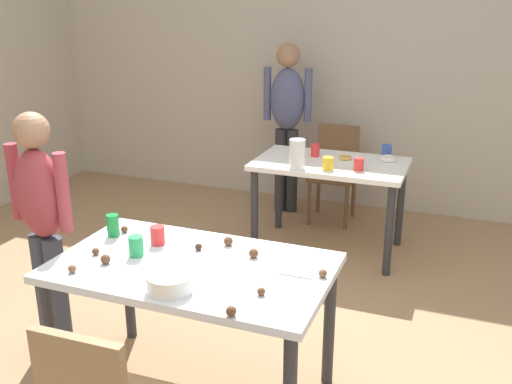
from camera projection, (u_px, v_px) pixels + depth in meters
The scene contains 29 objects.
wall_back at pixel (350, 72), 5.48m from camera, with size 6.40×0.10×2.60m, color #BCB2A3.
dining_table_near at pixel (193, 281), 2.85m from camera, with size 1.35×0.80×0.75m.
dining_table_far at pixel (330, 175), 4.59m from camera, with size 1.18×0.72×0.75m.
chair_far_table at pixel (335, 167), 5.31m from camera, with size 0.41×0.41×0.87m.
person_girl_near at pixel (42, 216), 3.18m from camera, with size 0.46×0.25×1.42m.
person_adult_far at pixel (287, 113), 5.34m from camera, with size 0.46×0.24×1.59m.
mixing_bowl at pixel (170, 282), 2.56m from camera, with size 0.21×0.21×0.08m, color white.
soda_can at pixel (113, 225), 3.13m from camera, with size 0.07×0.07×0.12m, color #198438.
fork_near at pixel (294, 275), 2.70m from camera, with size 0.17×0.02×0.01m, color silver.
cup_near_0 at pixel (136, 246), 2.89m from camera, with size 0.07×0.07×0.10m, color green.
cup_near_1 at pixel (158, 235), 3.03m from camera, with size 0.07×0.07×0.10m, color red.
cake_ball_0 at pixel (72, 269), 2.73m from camera, with size 0.04×0.04×0.04m, color brown.
cake_ball_1 at pixel (228, 241), 3.02m from camera, with size 0.05×0.05×0.05m, color brown.
cake_ball_2 at pixel (231, 311), 2.35m from camera, with size 0.05×0.05×0.05m, color brown.
cake_ball_3 at pixel (124, 229), 3.19m from camera, with size 0.04×0.04×0.04m, color brown.
cake_ball_4 at pixel (105, 259), 2.81m from camera, with size 0.05×0.05×0.05m, color brown.
cake_ball_5 at pixel (323, 273), 2.68m from camera, with size 0.04×0.04×0.04m, color brown.
cake_ball_6 at pixel (261, 291), 2.52m from camera, with size 0.04×0.04×0.04m, color brown.
cake_ball_7 at pixel (198, 247), 2.96m from camera, with size 0.04×0.04×0.04m, color #3D2319.
cake_ball_8 at pixel (96, 251), 2.91m from camera, with size 0.04×0.04×0.04m, color brown.
cake_ball_9 at pixel (254, 253), 2.88m from camera, with size 0.05×0.05×0.05m, color brown.
pitcher_far at pixel (297, 154), 4.34m from camera, with size 0.12×0.12×0.22m, color white.
cup_far_0 at pixel (328, 163), 4.33m from camera, with size 0.08×0.08×0.10m, color yellow.
cup_far_1 at pixel (387, 151), 4.69m from camera, with size 0.08×0.08×0.10m, color #3351B2.
cup_far_2 at pixel (359, 164), 4.31m from camera, with size 0.07×0.07×0.10m, color red.
cup_far_3 at pixel (315, 150), 4.69m from camera, with size 0.07×0.07×0.10m, color red.
donut_far_0 at pixel (388, 159), 4.56m from camera, with size 0.14×0.14×0.04m, color white.
donut_far_1 at pixel (299, 149), 4.87m from camera, with size 0.12×0.12×0.03m, color white.
donut_far_2 at pixel (345, 158), 4.61m from camera, with size 0.10×0.10×0.03m, color gold.
Camera 1 is at (1.17, -2.30, 1.99)m, focal length 40.61 mm.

